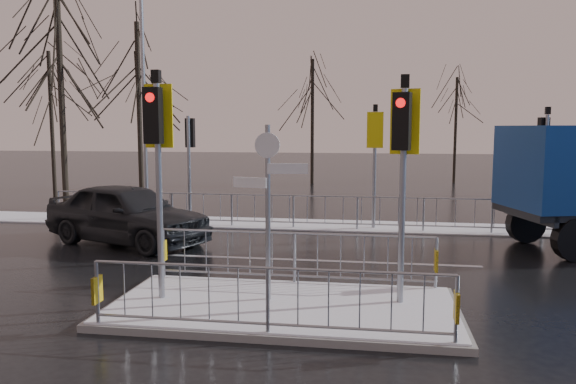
# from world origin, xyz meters

# --- Properties ---
(ground) EXTENTS (120.00, 120.00, 0.00)m
(ground) POSITION_xyz_m (0.00, 0.00, 0.00)
(ground) COLOR black
(ground) RESTS_ON ground
(snow_verge) EXTENTS (30.00, 2.00, 0.04)m
(snow_verge) POSITION_xyz_m (0.00, 8.60, 0.02)
(snow_verge) COLOR white
(snow_verge) RESTS_ON ground
(lane_markings) EXTENTS (8.00, 11.38, 0.01)m
(lane_markings) POSITION_xyz_m (0.00, -0.33, 0.00)
(lane_markings) COLOR silver
(lane_markings) RESTS_ON ground
(traffic_island) EXTENTS (6.00, 3.04, 4.15)m
(traffic_island) POSITION_xyz_m (-0.01, 0.01, 0.39)
(traffic_island) COLOR slate
(traffic_island) RESTS_ON ground
(far_kerb_fixtures) EXTENTS (18.00, 0.65, 3.83)m
(far_kerb_fixtures) POSITION_xyz_m (0.29, 8.09, 1.02)
(far_kerb_fixtures) COLOR gray
(far_kerb_fixtures) RESTS_ON ground
(car_far_lane) EXTENTS (5.29, 3.65, 1.67)m
(car_far_lane) POSITION_xyz_m (-5.15, 4.99, 0.84)
(car_far_lane) COLOR black
(car_far_lane) RESTS_ON ground
(tree_near_a) EXTENTS (4.75, 4.75, 8.97)m
(tree_near_a) POSITION_xyz_m (-10.50, 11.00, 6.11)
(tree_near_a) COLOR black
(tree_near_a) RESTS_ON ground
(tree_near_b) EXTENTS (4.00, 4.00, 7.55)m
(tree_near_b) POSITION_xyz_m (-8.00, 12.50, 5.15)
(tree_near_b) COLOR black
(tree_near_b) RESTS_ON ground
(tree_near_c) EXTENTS (3.50, 3.50, 6.61)m
(tree_near_c) POSITION_xyz_m (-12.50, 13.50, 4.50)
(tree_near_c) COLOR black
(tree_near_c) RESTS_ON ground
(tree_far_a) EXTENTS (3.75, 3.75, 7.08)m
(tree_far_a) POSITION_xyz_m (-2.00, 22.00, 4.82)
(tree_far_a) COLOR black
(tree_far_a) RESTS_ON ground
(tree_far_b) EXTENTS (3.25, 3.25, 6.14)m
(tree_far_b) POSITION_xyz_m (6.00, 24.00, 4.18)
(tree_far_b) COLOR black
(tree_far_b) RESTS_ON ground
(street_lamp_left) EXTENTS (1.25, 0.18, 8.20)m
(street_lamp_left) POSITION_xyz_m (-6.43, 9.50, 4.49)
(street_lamp_left) COLOR gray
(street_lamp_left) RESTS_ON ground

